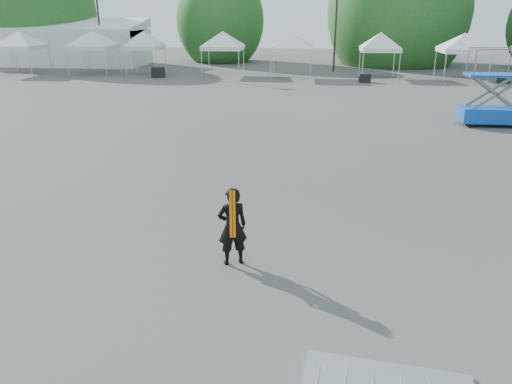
# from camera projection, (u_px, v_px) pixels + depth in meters

# --- Properties ---
(ground) EXTENTS (120.00, 120.00, 0.00)m
(ground) POSITION_uv_depth(u_px,v_px,m) (261.00, 214.00, 12.50)
(ground) COLOR #474442
(ground) RESTS_ON ground
(marquee) EXTENTS (15.00, 6.25, 4.23)m
(marquee) POSITION_uv_depth(u_px,v_px,m) (64.00, 43.00, 46.76)
(marquee) COLOR white
(marquee) RESTS_ON ground
(light_pole_west) EXTENTS (0.60, 0.25, 10.30)m
(light_pole_west) POSITION_uv_depth(u_px,v_px,m) (97.00, 0.00, 44.13)
(light_pole_west) COLOR black
(light_pole_west) RESTS_ON ground
(light_pole_east) EXTENTS (0.60, 0.25, 9.80)m
(light_pole_east) POSITION_uv_depth(u_px,v_px,m) (337.00, 2.00, 40.23)
(light_pole_east) COLOR black
(light_pole_east) RESTS_ON ground
(tree_far_w) EXTENTS (4.80, 4.80, 7.30)m
(tree_far_w) POSITION_uv_depth(u_px,v_px,m) (37.00, 14.00, 49.10)
(tree_far_w) COLOR #382314
(tree_far_w) RESTS_ON ground
(tree_mid_w) EXTENTS (4.16, 4.16, 6.33)m
(tree_mid_w) POSITION_uv_depth(u_px,v_px,m) (220.00, 21.00, 49.35)
(tree_mid_w) COLOR #382314
(tree_mid_w) RESTS_ON ground
(tree_mid_e) EXTENTS (5.12, 5.12, 7.79)m
(tree_mid_e) POSITION_uv_depth(u_px,v_px,m) (398.00, 11.00, 46.39)
(tree_mid_e) COLOR #382314
(tree_mid_e) RESTS_ON ground
(tent_a) EXTENTS (4.42, 4.42, 3.88)m
(tent_a) POSITION_uv_depth(u_px,v_px,m) (19.00, 34.00, 39.67)
(tent_a) COLOR silver
(tent_a) RESTS_ON ground
(tent_b) EXTENTS (4.65, 4.65, 3.88)m
(tent_b) POSITION_uv_depth(u_px,v_px,m) (92.00, 34.00, 39.83)
(tent_b) COLOR silver
(tent_b) RESTS_ON ground
(tent_c) EXTENTS (3.86, 3.86, 3.88)m
(tent_c) POSITION_uv_depth(u_px,v_px,m) (144.00, 35.00, 39.61)
(tent_c) COLOR silver
(tent_c) RESTS_ON ground
(tent_d) EXTENTS (4.39, 4.39, 3.88)m
(tent_d) POSITION_uv_depth(u_px,v_px,m) (223.00, 35.00, 39.09)
(tent_d) COLOR silver
(tent_d) RESTS_ON ground
(tent_e) EXTENTS (4.42, 4.42, 3.88)m
(tent_e) POSITION_uv_depth(u_px,v_px,m) (292.00, 36.00, 37.50)
(tent_e) COLOR silver
(tent_e) RESTS_ON ground
(tent_f) EXTENTS (4.03, 4.03, 3.88)m
(tent_f) POSITION_uv_depth(u_px,v_px,m) (381.00, 36.00, 37.30)
(tent_f) COLOR silver
(tent_f) RESTS_ON ground
(tent_g) EXTENTS (4.65, 4.65, 3.88)m
(tent_g) POSITION_uv_depth(u_px,v_px,m) (465.00, 37.00, 36.31)
(tent_g) COLOR silver
(tent_g) RESTS_ON ground
(man) EXTENTS (0.69, 0.58, 1.61)m
(man) POSITION_uv_depth(u_px,v_px,m) (232.00, 226.00, 9.81)
(man) COLOR black
(man) RESTS_ON ground
(scissor_lift) EXTENTS (2.58, 1.30, 3.32)m
(scissor_lift) POSITION_uv_depth(u_px,v_px,m) (494.00, 87.00, 21.69)
(scissor_lift) COLOR #0D44B0
(scissor_lift) RESTS_ON ground
(crate_west) EXTENTS (1.13, 0.96, 0.77)m
(crate_west) POSITION_uv_depth(u_px,v_px,m) (158.00, 72.00, 38.26)
(crate_west) COLOR black
(crate_west) RESTS_ON ground
(crate_mid) EXTENTS (0.82, 0.65, 0.62)m
(crate_mid) POSITION_uv_depth(u_px,v_px,m) (365.00, 78.00, 35.62)
(crate_mid) COLOR black
(crate_mid) RESTS_ON ground
(crate_east) EXTENTS (0.77, 0.61, 0.60)m
(crate_east) POSITION_uv_depth(u_px,v_px,m) (504.00, 79.00, 35.19)
(crate_east) COLOR black
(crate_east) RESTS_ON ground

